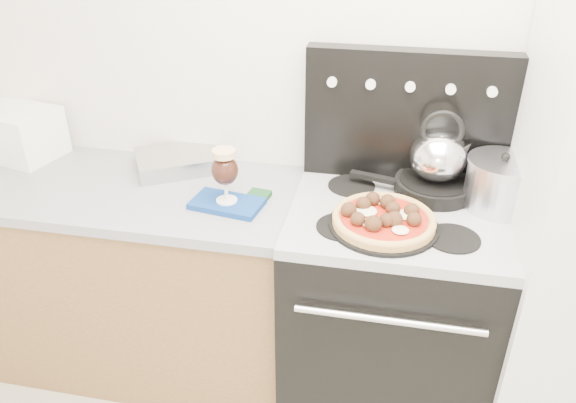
% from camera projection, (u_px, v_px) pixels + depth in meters
% --- Properties ---
extents(room_shell, '(3.52, 3.01, 2.52)m').
position_uv_depth(room_shell, '(360.00, 287.00, 1.09)').
color(room_shell, '#B6AE99').
rests_on(room_shell, ground).
extents(base_cabinet, '(1.45, 0.60, 0.86)m').
position_uv_depth(base_cabinet, '(130.00, 279.00, 2.44)').
color(base_cabinet, brown).
rests_on(base_cabinet, ground).
extents(countertop, '(1.48, 0.63, 0.04)m').
position_uv_depth(countertop, '(114.00, 188.00, 2.22)').
color(countertop, '#90909A').
rests_on(countertop, base_cabinet).
extents(stove_body, '(0.76, 0.65, 0.88)m').
position_uv_depth(stove_body, '(386.00, 314.00, 2.23)').
color(stove_body, black).
rests_on(stove_body, ground).
extents(cooktop, '(0.76, 0.65, 0.04)m').
position_uv_depth(cooktop, '(397.00, 215.00, 2.00)').
color(cooktop, '#ADADB2').
rests_on(cooktop, stove_body).
extents(backguard, '(0.76, 0.08, 0.50)m').
position_uv_depth(backguard, '(407.00, 117.00, 2.10)').
color(backguard, black).
rests_on(backguard, cooktop).
extents(toaster_oven, '(0.38, 0.31, 0.21)m').
position_uv_depth(toaster_oven, '(18.00, 133.00, 2.39)').
color(toaster_oven, white).
rests_on(toaster_oven, countertop).
extents(foil_sheet, '(0.41, 0.38, 0.07)m').
position_uv_depth(foil_sheet, '(178.00, 161.00, 2.31)').
color(foil_sheet, silver).
rests_on(foil_sheet, countertop).
extents(oven_mitt, '(0.28, 0.19, 0.02)m').
position_uv_depth(oven_mitt, '(227.00, 204.00, 2.05)').
color(oven_mitt, navy).
rests_on(oven_mitt, countertop).
extents(beer_glass, '(0.11, 0.11, 0.21)m').
position_uv_depth(beer_glass, '(225.00, 176.00, 1.99)').
color(beer_glass, black).
rests_on(beer_glass, oven_mitt).
extents(pizza_pan, '(0.39, 0.39, 0.01)m').
position_uv_depth(pizza_pan, '(383.00, 225.00, 1.89)').
color(pizza_pan, black).
rests_on(pizza_pan, cooktop).
extents(pizza, '(0.36, 0.36, 0.05)m').
position_uv_depth(pizza, '(384.00, 218.00, 1.88)').
color(pizza, '#E7BE57').
rests_on(pizza, pizza_pan).
extents(skillet, '(0.36, 0.36, 0.05)m').
position_uv_depth(skillet, '(434.00, 186.00, 2.09)').
color(skillet, black).
rests_on(skillet, cooktop).
extents(tea_kettle, '(0.22, 0.22, 0.23)m').
position_uv_depth(tea_kettle, '(439.00, 152.00, 2.02)').
color(tea_kettle, silver).
rests_on(tea_kettle, skillet).
extents(stock_pot, '(0.28, 0.28, 0.17)m').
position_uv_depth(stock_pot, '(500.00, 185.00, 1.97)').
color(stock_pot, silver).
rests_on(stock_pot, cooktop).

